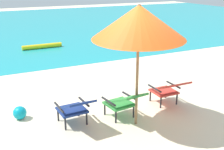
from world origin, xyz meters
The scene contains 8 objects.
ground_plane centered at (0.00, 4.00, 0.00)m, with size 40.00×40.00×0.00m, color beige.
ocean_band centered at (0.00, 12.64, 0.00)m, with size 40.00×18.00×0.01m, color teal.
swim_buoy centered at (-0.13, 6.55, 0.10)m, with size 0.18×0.18×1.60m, color yellow.
lounge_chair_left centered at (-1.03, -0.19, 0.40)m, with size 0.58×0.90×0.68m.
lounge_chair_center centered at (-0.05, -0.34, 0.40)m, with size 0.64×0.93×0.68m.
lounge_chair_right centered at (1.16, -0.19, 0.40)m, with size 0.55×0.88×0.68m.
beach_umbrella_center centered at (0.08, -0.61, 2.01)m, with size 2.40×2.40×2.34m.
beach_ball centered at (-1.95, 0.61, 0.14)m, with size 0.27×0.27×0.27m, color #0A93AD.
Camera 1 is at (-2.57, -4.94, 2.75)m, focal length 45.85 mm.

